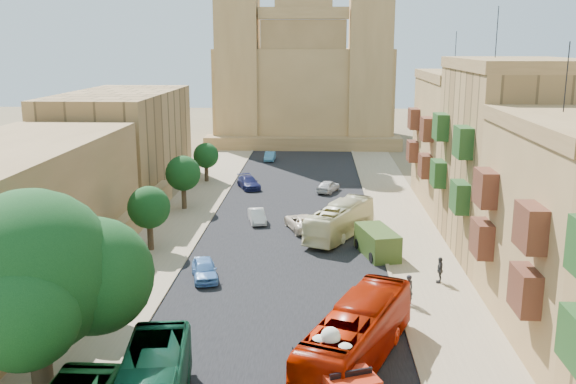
# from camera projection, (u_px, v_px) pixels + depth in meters

# --- Properties ---
(road_surface) EXTENTS (14.00, 140.00, 0.01)m
(road_surface) POSITION_uv_depth(u_px,v_px,m) (290.00, 228.00, 52.51)
(road_surface) COLOR black
(road_surface) RESTS_ON ground
(sidewalk_east) EXTENTS (5.00, 140.00, 0.01)m
(sidewalk_east) POSITION_uv_depth(u_px,v_px,m) (407.00, 230.00, 52.08)
(sidewalk_east) COLOR #8E7B5D
(sidewalk_east) RESTS_ON ground
(sidewalk_west) EXTENTS (5.00, 140.00, 0.01)m
(sidewalk_west) POSITION_uv_depth(u_px,v_px,m) (176.00, 227.00, 52.95)
(sidewalk_west) COLOR #8E7B5D
(sidewalk_west) RESTS_ON ground
(kerb_east) EXTENTS (0.25, 140.00, 0.12)m
(kerb_east) POSITION_uv_depth(u_px,v_px,m) (376.00, 229.00, 52.18)
(kerb_east) COLOR #8E7B5D
(kerb_east) RESTS_ON ground
(kerb_west) EXTENTS (0.25, 140.00, 0.12)m
(kerb_west) POSITION_uv_depth(u_px,v_px,m) (206.00, 227.00, 52.82)
(kerb_west) COLOR #8E7B5D
(kerb_west) RESTS_ON ground
(townhouse_c) EXTENTS (9.00, 14.00, 17.40)m
(townhouse_c) POSITION_uv_depth(u_px,v_px,m) (512.00, 158.00, 45.35)
(townhouse_c) COLOR #A27B49
(townhouse_c) RESTS_ON ground
(townhouse_d) EXTENTS (9.00, 14.00, 15.90)m
(townhouse_d) POSITION_uv_depth(u_px,v_px,m) (467.00, 139.00, 59.14)
(townhouse_d) COLOR olive
(townhouse_d) RESTS_ON ground
(west_wall) EXTENTS (1.00, 40.00, 1.80)m
(west_wall) POSITION_uv_depth(u_px,v_px,m) (99.00, 255.00, 43.15)
(west_wall) COLOR olive
(west_wall) RESTS_ON ground
(west_building_mid) EXTENTS (10.00, 22.00, 10.00)m
(west_building_mid) POSITION_uv_depth(u_px,v_px,m) (121.00, 141.00, 65.83)
(west_building_mid) COLOR #A27B49
(west_building_mid) RESTS_ON ground
(church) EXTENTS (28.00, 22.50, 36.30)m
(church) POSITION_uv_depth(u_px,v_px,m) (304.00, 79.00, 97.66)
(church) COLOR olive
(church) RESTS_ON ground
(ficus_tree) EXTENTS (9.09, 8.36, 9.09)m
(ficus_tree) POSITION_uv_depth(u_px,v_px,m) (35.00, 278.00, 26.44)
(ficus_tree) COLOR #332719
(ficus_tree) RESTS_ON ground
(street_tree_a) EXTENTS (3.26, 3.26, 5.01)m
(street_tree_a) POSITION_uv_depth(u_px,v_px,m) (92.00, 260.00, 34.70)
(street_tree_a) COLOR #332719
(street_tree_a) RESTS_ON ground
(street_tree_b) EXTENTS (3.10, 3.10, 4.77)m
(street_tree_b) POSITION_uv_depth(u_px,v_px,m) (149.00, 208.00, 46.41)
(street_tree_b) COLOR #332719
(street_tree_b) RESTS_ON ground
(street_tree_c) EXTENTS (3.20, 3.20, 4.92)m
(street_tree_c) POSITION_uv_depth(u_px,v_px,m) (183.00, 173.00, 58.07)
(street_tree_c) COLOR #332719
(street_tree_c) RESTS_ON ground
(street_tree_d) EXTENTS (2.77, 2.77, 4.26)m
(street_tree_d) POSITION_uv_depth(u_px,v_px,m) (206.00, 156.00, 69.84)
(street_tree_d) COLOR #332719
(street_tree_d) RESTS_ON ground
(red_truck) EXTENTS (3.94, 5.91, 3.27)m
(red_truck) POSITION_uv_depth(u_px,v_px,m) (338.00, 377.00, 26.29)
(red_truck) COLOR #AB220D
(red_truck) RESTS_ON ground
(olive_pickup) EXTENTS (3.09, 4.94, 1.89)m
(olive_pickup) POSITION_uv_depth(u_px,v_px,m) (377.00, 242.00, 45.77)
(olive_pickup) COLOR #364F1D
(olive_pickup) RESTS_ON ground
(bus_red_east) EXTENTS (6.27, 10.71, 2.94)m
(bus_red_east) POSITION_uv_depth(u_px,v_px,m) (357.00, 336.00, 29.97)
(bus_red_east) COLOR #A41700
(bus_red_east) RESTS_ON ground
(bus_cream_east) EXTENTS (5.89, 9.42, 2.61)m
(bus_cream_east) POSITION_uv_depth(u_px,v_px,m) (340.00, 220.00, 50.15)
(bus_cream_east) COLOR beige
(bus_cream_east) RESTS_ON ground
(car_blue_a) EXTENTS (2.43, 4.03, 1.28)m
(car_blue_a) POSITION_uv_depth(u_px,v_px,m) (205.00, 270.00, 41.11)
(car_blue_a) COLOR #568BCB
(car_blue_a) RESTS_ON ground
(car_white_a) EXTENTS (1.95, 3.66, 1.15)m
(car_white_a) POSITION_uv_depth(u_px,v_px,m) (257.00, 216.00, 54.11)
(car_white_a) COLOR beige
(car_white_a) RESTS_ON ground
(car_cream) EXTENTS (3.49, 5.10, 1.30)m
(car_cream) POSITION_uv_depth(u_px,v_px,m) (302.00, 222.00, 52.02)
(car_cream) COLOR beige
(car_cream) RESTS_ON ground
(car_dkblue) EXTENTS (3.15, 4.64, 1.25)m
(car_dkblue) POSITION_uv_depth(u_px,v_px,m) (249.00, 183.00, 66.89)
(car_dkblue) COLOR #181C4D
(car_dkblue) RESTS_ON ground
(car_white_b) EXTENTS (2.70, 3.89, 1.23)m
(car_white_b) POSITION_uv_depth(u_px,v_px,m) (328.00, 186.00, 65.17)
(car_white_b) COLOR silver
(car_white_b) RESTS_ON ground
(car_blue_b) EXTENTS (1.32, 3.58, 1.17)m
(car_blue_b) POSITION_uv_depth(u_px,v_px,m) (270.00, 156.00, 82.61)
(car_blue_b) COLOR teal
(car_blue_b) RESTS_ON ground
(pedestrian_a) EXTENTS (0.77, 0.66, 1.80)m
(pedestrian_a) POSITION_uv_depth(u_px,v_px,m) (408.00, 289.00, 37.10)
(pedestrian_a) COLOR #262428
(pedestrian_a) RESTS_ON ground
(pedestrian_c) EXTENTS (0.57, 1.05, 1.70)m
(pedestrian_c) POSITION_uv_depth(u_px,v_px,m) (440.00, 270.00, 40.43)
(pedestrian_c) COLOR #39393A
(pedestrian_c) RESTS_ON ground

